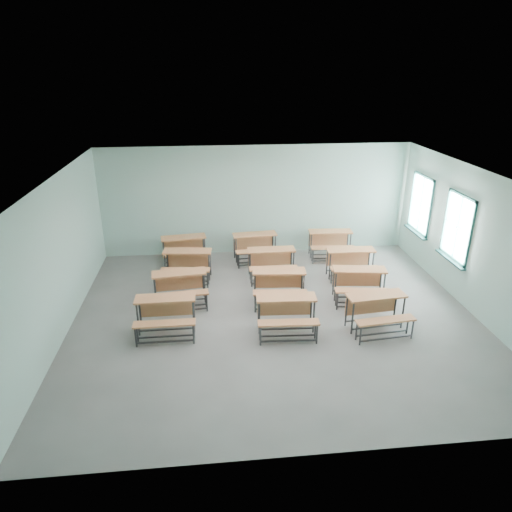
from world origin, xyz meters
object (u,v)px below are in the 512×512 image
at_px(desk_unit_r3c2, 331,240).
at_px(desk_unit_r0c2, 378,308).
at_px(desk_unit_r1c0, 180,284).
at_px(desk_unit_r3c0, 184,246).
at_px(desk_unit_r2c0, 187,261).
at_px(desk_unit_r0c1, 287,310).
at_px(desk_unit_r0c0, 166,311).
at_px(desk_unit_r1c1, 279,282).
at_px(desk_unit_r2c2, 351,260).
at_px(desk_unit_r2c1, 272,260).
at_px(desk_unit_r1c2, 360,281).
at_px(desk_unit_r3c1, 256,243).

bearing_deg(desk_unit_r3c2, desk_unit_r0c2, -86.66).
relative_size(desk_unit_r0c2, desk_unit_r3c2, 1.02).
relative_size(desk_unit_r1c0, desk_unit_r3c0, 0.99).
xyz_separation_m(desk_unit_r2c0, desk_unit_r3c0, (-0.12, 1.07, 0.00)).
distance_m(desk_unit_r0c1, desk_unit_r1c0, 2.72).
height_order(desk_unit_r0c0, desk_unit_r1c1, same).
height_order(desk_unit_r1c0, desk_unit_r2c0, same).
distance_m(desk_unit_r2c0, desk_unit_r2c2, 4.32).
distance_m(desk_unit_r0c0, desk_unit_r2c0, 2.61).
height_order(desk_unit_r2c1, desk_unit_r3c2, same).
height_order(desk_unit_r0c2, desk_unit_r1c1, same).
height_order(desk_unit_r0c0, desk_unit_r3c0, same).
xyz_separation_m(desk_unit_r0c0, desk_unit_r0c2, (4.45, -0.35, 0.00)).
relative_size(desk_unit_r0c2, desk_unit_r1c0, 1.00).
relative_size(desk_unit_r1c1, desk_unit_r3c0, 0.98).
height_order(desk_unit_r2c0, desk_unit_r2c2, same).
distance_m(desk_unit_r1c2, desk_unit_r3c2, 2.72).
distance_m(desk_unit_r3c0, desk_unit_r3c2, 4.25).
height_order(desk_unit_r1c0, desk_unit_r3c0, same).
bearing_deg(desk_unit_r2c1, desk_unit_r3c0, 153.24).
bearing_deg(desk_unit_r0c2, desk_unit_r3c0, 130.46).
relative_size(desk_unit_r0c0, desk_unit_r0c1, 0.97).
distance_m(desk_unit_r1c1, desk_unit_r2c1, 1.37).
relative_size(desk_unit_r3c1, desk_unit_r3c2, 1.01).
bearing_deg(desk_unit_r2c2, desk_unit_r1c2, -96.14).
bearing_deg(desk_unit_r2c0, desk_unit_r0c2, -29.37).
bearing_deg(desk_unit_r2c1, desk_unit_r2c2, -5.89).
distance_m(desk_unit_r0c0, desk_unit_r2c1, 3.56).
distance_m(desk_unit_r3c1, desk_unit_r3c2, 2.21).
relative_size(desk_unit_r1c1, desk_unit_r3c2, 1.01).
xyz_separation_m(desk_unit_r0c2, desk_unit_r2c1, (-1.87, 2.81, 0.00)).
bearing_deg(desk_unit_r0c1, desk_unit_r2c2, 52.12).
bearing_deg(desk_unit_r2c2, desk_unit_r3c2, 98.45).
height_order(desk_unit_r1c1, desk_unit_r1c2, same).
distance_m(desk_unit_r2c1, desk_unit_r2c2, 2.10).
xyz_separation_m(desk_unit_r0c1, desk_unit_r1c1, (0.05, 1.33, 0.00)).
bearing_deg(desk_unit_r2c2, desk_unit_r3c1, 150.41).
bearing_deg(desk_unit_r0c2, desk_unit_r2c0, 138.37).
xyz_separation_m(desk_unit_r1c2, desk_unit_r2c2, (0.17, 1.25, 0.00)).
xyz_separation_m(desk_unit_r1c1, desk_unit_r3c1, (-0.29, 2.59, 0.00)).
xyz_separation_m(desk_unit_r0c1, desk_unit_r2c2, (2.14, 2.46, 0.00)).
bearing_deg(desk_unit_r1c1, desk_unit_r0c2, -32.49).
xyz_separation_m(desk_unit_r0c0, desk_unit_r3c1, (2.27, 3.69, 0.00)).
bearing_deg(desk_unit_r3c2, desk_unit_r1c1, -122.45).
xyz_separation_m(desk_unit_r0c0, desk_unit_r1c2, (4.49, 0.98, 0.00)).
xyz_separation_m(desk_unit_r0c0, desk_unit_r1c1, (2.57, 1.09, 0.00)).
relative_size(desk_unit_r0c0, desk_unit_r1c2, 0.93).
distance_m(desk_unit_r2c2, desk_unit_r3c1, 2.80).
relative_size(desk_unit_r0c2, desk_unit_r3c1, 1.01).
bearing_deg(desk_unit_r3c0, desk_unit_r0c1, -67.19).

